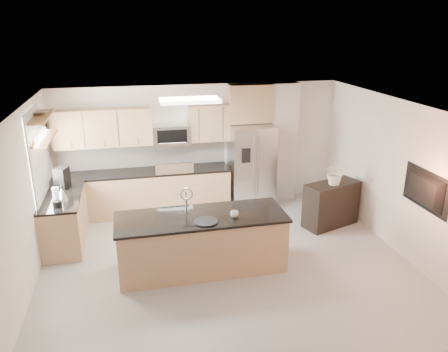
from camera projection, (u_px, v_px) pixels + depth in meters
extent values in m
plane|color=#A8A5A0|center=(234.00, 281.00, 6.77)|extent=(6.50, 6.50, 0.00)
cube|color=silver|center=(236.00, 116.00, 5.90)|extent=(6.00, 6.50, 0.02)
cube|color=white|center=(199.00, 146.00, 9.33)|extent=(6.00, 0.02, 2.60)
cube|color=white|center=(13.00, 223.00, 5.74)|extent=(0.02, 6.50, 2.60)
cube|color=white|center=(418.00, 188.00, 6.94)|extent=(0.02, 6.50, 2.60)
cube|color=tan|center=(144.00, 193.00, 9.07)|extent=(3.55, 0.65, 0.88)
cube|color=black|center=(143.00, 172.00, 8.92)|extent=(3.55, 0.66, 0.04)
cube|color=beige|center=(141.00, 155.00, 9.12)|extent=(3.55, 0.02, 0.52)
cube|color=tan|center=(65.00, 221.00, 7.79)|extent=(0.65, 1.50, 0.88)
cube|color=black|center=(61.00, 197.00, 7.64)|extent=(0.66, 1.50, 0.04)
cube|color=black|center=(174.00, 190.00, 9.20)|extent=(0.76, 0.64, 0.90)
cube|color=black|center=(173.00, 169.00, 9.04)|extent=(0.76, 0.62, 0.03)
cube|color=#B3B3B5|center=(175.00, 169.00, 8.73)|extent=(0.76, 0.04, 0.22)
cube|color=tan|center=(103.00, 128.00, 8.62)|extent=(1.92, 0.33, 0.75)
cube|color=tan|center=(209.00, 123.00, 9.04)|extent=(0.82, 0.33, 0.75)
cube|color=#B3B3B5|center=(171.00, 134.00, 8.92)|extent=(0.76, 0.40, 0.40)
cube|color=black|center=(172.00, 137.00, 8.74)|extent=(0.60, 0.02, 0.28)
cube|color=#B3B3B5|center=(251.00, 166.00, 9.34)|extent=(0.92, 0.75, 1.78)
cube|color=gray|center=(256.00, 172.00, 8.99)|extent=(0.02, 0.01, 1.69)
cube|color=black|center=(246.00, 156.00, 8.81)|extent=(0.18, 0.03, 0.30)
cube|color=beige|center=(282.00, 143.00, 9.56)|extent=(0.60, 0.30, 2.60)
cube|color=white|center=(37.00, 158.00, 7.33)|extent=(0.03, 1.05, 1.55)
cube|color=white|center=(37.00, 157.00, 7.33)|extent=(0.03, 1.15, 1.65)
cube|color=brown|center=(44.00, 138.00, 7.35)|extent=(0.30, 1.20, 0.04)
cube|color=brown|center=(40.00, 117.00, 7.22)|extent=(0.30, 1.20, 0.04)
cube|color=white|center=(190.00, 100.00, 7.31)|extent=(1.00, 0.50, 0.06)
cube|color=tan|center=(202.00, 243.00, 7.01)|extent=(2.63, 0.93, 0.89)
cube|color=black|center=(201.00, 217.00, 6.85)|extent=(2.69, 0.99, 0.04)
cube|color=black|center=(188.00, 219.00, 6.82)|extent=(0.56, 0.40, 0.01)
cylinder|color=#B3B3B5|center=(186.00, 201.00, 6.95)|extent=(0.03, 0.03, 0.34)
torus|color=#B3B3B5|center=(186.00, 194.00, 6.85)|extent=(0.21, 0.03, 0.21)
cube|color=black|center=(331.00, 204.00, 8.52)|extent=(1.19, 0.80, 0.88)
imported|color=white|center=(234.00, 214.00, 6.78)|extent=(0.15, 0.15, 0.10)
cylinder|color=black|center=(206.00, 221.00, 6.63)|extent=(0.46, 0.46, 0.02)
cylinder|color=black|center=(57.00, 204.00, 7.19)|extent=(0.15, 0.15, 0.10)
cylinder|color=silver|center=(56.00, 194.00, 7.13)|extent=(0.11, 0.11, 0.24)
cone|color=#B3B3B5|center=(62.00, 194.00, 7.43)|extent=(0.21, 0.21, 0.23)
cylinder|color=black|center=(61.00, 187.00, 7.39)|extent=(0.04, 0.04, 0.04)
cube|color=black|center=(62.00, 178.00, 7.96)|extent=(0.28, 0.31, 0.39)
cylinder|color=#B3B3B5|center=(62.00, 184.00, 7.93)|extent=(0.13, 0.13, 0.14)
imported|color=#B3B3B5|center=(41.00, 112.00, 7.26)|extent=(0.38, 0.38, 0.09)
imported|color=white|center=(336.00, 167.00, 8.19)|extent=(0.77, 0.72, 0.69)
imported|color=black|center=(421.00, 190.00, 6.72)|extent=(0.14, 1.08, 0.62)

